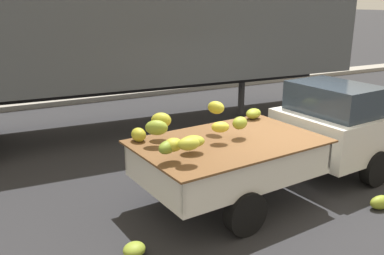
{
  "coord_description": "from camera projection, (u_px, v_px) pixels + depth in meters",
  "views": [
    {
      "loc": [
        -4.49,
        -5.21,
        3.13
      ],
      "look_at": [
        -1.46,
        0.62,
        1.11
      ],
      "focal_mm": 39.0,
      "sensor_mm": 36.0,
      "label": 1
    }
  ],
  "objects": [
    {
      "name": "ground",
      "position": [
        282.0,
        186.0,
        7.32
      ],
      "size": [
        220.0,
        220.0,
        0.0
      ],
      "primitive_type": "plane",
      "color": "#28282B"
    },
    {
      "name": "fallen_banana_bunch_near_tailgate",
      "position": [
        134.0,
        250.0,
        5.3
      ],
      "size": [
        0.37,
        0.35,
        0.18
      ],
      "primitive_type": "ellipsoid",
      "rotation": [
        0.0,
        0.0,
        3.47
      ],
      "color": "olive",
      "rests_on": "ground"
    },
    {
      "name": "pickup_truck",
      "position": [
        315.0,
        132.0,
        7.41
      ],
      "size": [
        5.11,
        2.23,
        1.7
      ],
      "rotation": [
        0.0,
        0.0,
        0.1
      ],
      "color": "silver",
      "rests_on": "ground"
    },
    {
      "name": "semi_trailer",
      "position": [
        122.0,
        26.0,
        9.82
      ],
      "size": [
        12.1,
        3.09,
        3.95
      ],
      "rotation": [
        0.0,
        0.0,
        -0.04
      ],
      "color": "#4C5156",
      "rests_on": "ground"
    },
    {
      "name": "fallen_banana_bunch_by_wheel",
      "position": [
        381.0,
        202.0,
        6.49
      ],
      "size": [
        0.4,
        0.25,
        0.22
      ],
      "primitive_type": "ellipsoid",
      "rotation": [
        0.0,
        0.0,
        6.18
      ],
      "color": "olive",
      "rests_on": "ground"
    },
    {
      "name": "curb_strip",
      "position": [
        129.0,
        94.0,
        14.12
      ],
      "size": [
        80.0,
        0.8,
        0.16
      ],
      "primitive_type": "cube",
      "color": "gray",
      "rests_on": "ground"
    }
  ]
}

